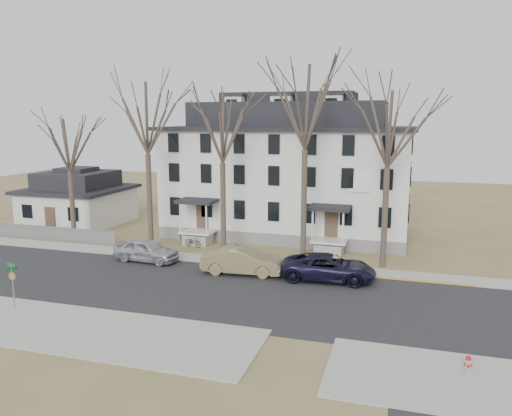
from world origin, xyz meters
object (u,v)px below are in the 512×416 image
(tree_center, at_px, (306,101))
(small_house, at_px, (78,200))
(street_sign, at_px, (12,278))
(tree_mid_left, at_px, (222,123))
(car_tan, at_px, (242,261))
(fire_hydrant, at_px, (468,365))
(boarding_house, at_px, (289,172))
(bicycle_right, at_px, (189,236))
(tree_bungalow, at_px, (68,142))
(car_silver, at_px, (147,251))
(tree_far_left, at_px, (146,113))
(car_navy, at_px, (328,268))
(tree_mid_right, at_px, (389,123))
(bicycle_left, at_px, (193,242))

(tree_center, bearing_deg, small_house, 164.92)
(street_sign, bearing_deg, tree_center, 61.71)
(small_house, bearing_deg, tree_mid_left, -20.03)
(car_tan, height_order, fire_hydrant, car_tan)
(boarding_house, height_order, bicycle_right, boarding_house)
(tree_center, xyz_separation_m, fire_hydrant, (9.40, -13.91, -10.70))
(boarding_house, distance_m, street_sign, 23.97)
(tree_bungalow, distance_m, car_silver, 11.81)
(tree_far_left, xyz_separation_m, street_sign, (-0.83, -13.39, -8.70))
(tree_far_left, distance_m, car_navy, 17.73)
(car_tan, xyz_separation_m, fire_hydrant, (12.50, -9.58, -0.48))
(tree_bungalow, bearing_deg, boarding_house, 27.01)
(tree_mid_right, relative_size, car_navy, 2.21)
(car_silver, xyz_separation_m, bicycle_left, (1.49, 4.62, -0.38))
(fire_hydrant, relative_size, street_sign, 0.31)
(car_tan, bearing_deg, car_silver, 78.99)
(tree_mid_right, xyz_separation_m, car_silver, (-15.94, -3.53, -8.81))
(street_sign, bearing_deg, bicycle_right, 95.10)
(tree_mid_left, bearing_deg, tree_bungalow, 180.00)
(small_house, xyz_separation_m, fire_hydrant, (32.40, -20.11, -1.87))
(tree_center, xyz_separation_m, bicycle_right, (-9.91, 2.50, -10.53))
(boarding_house, xyz_separation_m, car_navy, (5.40, -12.14, -4.58))
(tree_bungalow, distance_m, bicycle_left, 12.71)
(small_house, relative_size, tree_far_left, 0.63)
(car_navy, bearing_deg, car_tan, 89.91)
(car_silver, xyz_separation_m, car_navy, (12.84, -0.45, 0.01))
(bicycle_right, xyz_separation_m, street_sign, (-2.91, -15.88, 1.09))
(tree_far_left, height_order, bicycle_left, tree_far_left)
(tree_bungalow, height_order, car_silver, tree_bungalow)
(tree_bungalow, bearing_deg, tree_center, 0.00)
(tree_center, distance_m, car_navy, 11.29)
(car_tan, bearing_deg, bicycle_left, 42.43)
(small_house, relative_size, bicycle_right, 4.73)
(tree_mid_right, height_order, car_navy, tree_mid_right)
(car_silver, bearing_deg, boarding_house, -28.66)
(bicycle_left, bearing_deg, car_navy, -95.43)
(tree_mid_right, height_order, street_sign, tree_mid_right)
(boarding_house, distance_m, bicycle_right, 10.15)
(tree_center, height_order, fire_hydrant, tree_center)
(tree_bungalow, bearing_deg, tree_far_left, 0.00)
(tree_mid_left, height_order, tree_bungalow, tree_mid_left)
(car_silver, bearing_deg, fire_hydrant, -113.80)
(car_silver, distance_m, fire_hydrant, 22.39)
(tree_far_left, relative_size, tree_mid_left, 1.08)
(small_house, distance_m, bicycle_left, 15.06)
(car_navy, distance_m, bicycle_left, 12.44)
(car_tan, xyz_separation_m, bicycle_left, (-5.86, 5.42, -0.45))
(street_sign, bearing_deg, bicycle_left, 90.50)
(tree_far_left, bearing_deg, street_sign, -93.53)
(tree_far_left, height_order, street_sign, tree_far_left)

